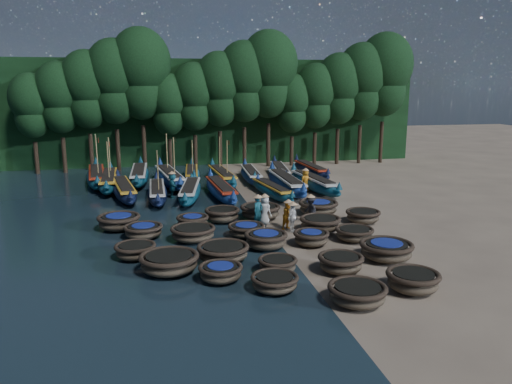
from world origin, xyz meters
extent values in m
plane|color=gray|center=(0.00, 0.00, 0.00)|extent=(120.00, 120.00, 0.00)
cube|color=black|center=(0.00, 23.50, 5.00)|extent=(40.00, 3.00, 10.00)
ellipsoid|color=brown|center=(-1.60, -8.62, 0.28)|extent=(1.93, 1.93, 0.56)
torus|color=#34281E|center=(-1.60, -8.62, 0.54)|extent=(1.86, 1.86, 0.17)
cylinder|color=black|center=(-1.60, -8.62, 0.58)|extent=(1.42, 1.42, 0.05)
ellipsoid|color=brown|center=(1.03, -10.36, 0.33)|extent=(2.23, 2.23, 0.65)
torus|color=#34281E|center=(1.03, -10.36, 0.63)|extent=(2.16, 2.16, 0.20)
cylinder|color=black|center=(1.03, -10.36, 0.67)|extent=(1.64, 1.64, 0.06)
ellipsoid|color=brown|center=(3.53, -9.75, 0.36)|extent=(2.35, 2.35, 0.71)
torus|color=#34281E|center=(3.53, -9.75, 0.69)|extent=(2.07, 2.07, 0.22)
cylinder|color=black|center=(3.53, -9.75, 0.73)|extent=(1.55, 1.55, 0.06)
ellipsoid|color=brown|center=(-5.48, -5.93, 0.37)|extent=(2.78, 2.78, 0.73)
torus|color=#34281E|center=(-5.48, -5.93, 0.71)|extent=(2.53, 2.53, 0.22)
cylinder|color=black|center=(-5.48, -5.93, 0.76)|extent=(1.93, 1.93, 0.07)
ellipsoid|color=brown|center=(-3.50, -7.27, 0.30)|extent=(2.19, 2.19, 0.60)
torus|color=#34281E|center=(-3.50, -7.27, 0.58)|extent=(1.81, 1.81, 0.18)
cylinder|color=black|center=(-3.50, -7.27, 0.62)|extent=(1.36, 1.36, 0.05)
cylinder|color=navy|center=(-3.50, -7.27, 0.66)|extent=(1.05, 1.05, 0.04)
ellipsoid|color=brown|center=(-1.05, -6.86, 0.29)|extent=(1.92, 1.92, 0.59)
torus|color=#34281E|center=(-1.05, -6.86, 0.57)|extent=(1.66, 1.66, 0.18)
cylinder|color=black|center=(-1.05, -6.86, 0.61)|extent=(1.25, 1.25, 0.05)
ellipsoid|color=brown|center=(1.55, -7.34, 0.34)|extent=(1.95, 1.95, 0.68)
torus|color=#34281E|center=(1.55, -7.34, 0.66)|extent=(1.93, 1.93, 0.21)
cylinder|color=black|center=(1.55, -7.34, 0.70)|extent=(1.45, 1.45, 0.06)
ellipsoid|color=brown|center=(4.12, -6.28, 0.36)|extent=(2.80, 2.80, 0.73)
torus|color=#34281E|center=(4.12, -6.28, 0.71)|extent=(2.42, 2.42, 0.22)
cylinder|color=black|center=(4.12, -6.28, 0.75)|extent=(1.85, 1.85, 0.07)
cylinder|color=navy|center=(4.12, -6.28, 0.79)|extent=(1.42, 1.42, 0.04)
ellipsoid|color=brown|center=(-6.92, -3.88, 0.31)|extent=(2.07, 2.07, 0.61)
torus|color=#34281E|center=(-6.92, -3.88, 0.59)|extent=(1.88, 1.88, 0.19)
cylinder|color=black|center=(-6.92, -3.88, 0.63)|extent=(1.42, 1.42, 0.06)
ellipsoid|color=brown|center=(-3.09, -5.03, 0.35)|extent=(2.33, 2.33, 0.69)
torus|color=#34281E|center=(-3.09, -5.03, 0.67)|extent=(2.35, 2.35, 0.21)
cylinder|color=black|center=(-3.09, -5.03, 0.71)|extent=(1.79, 1.79, 0.06)
ellipsoid|color=brown|center=(-0.83, -3.67, 0.35)|extent=(2.40, 2.40, 0.71)
torus|color=#34281E|center=(-0.83, -3.67, 0.69)|extent=(2.10, 2.10, 0.21)
cylinder|color=black|center=(-0.83, -3.67, 0.73)|extent=(1.58, 1.58, 0.06)
cylinder|color=navy|center=(-0.83, -3.67, 0.77)|extent=(1.21, 1.21, 0.04)
ellipsoid|color=brown|center=(1.43, -3.69, 0.32)|extent=(2.02, 2.02, 0.64)
torus|color=#34281E|center=(1.43, -3.69, 0.62)|extent=(1.78, 1.78, 0.19)
cylinder|color=black|center=(1.43, -3.69, 0.66)|extent=(1.33, 1.33, 0.06)
cylinder|color=navy|center=(1.43, -3.69, 0.70)|extent=(1.02, 1.02, 0.04)
ellipsoid|color=brown|center=(3.79, -3.39, 0.30)|extent=(2.23, 2.23, 0.60)
torus|color=#34281E|center=(3.79, -3.39, 0.58)|extent=(1.95, 1.95, 0.18)
cylinder|color=black|center=(3.79, -3.39, 0.62)|extent=(1.49, 1.49, 0.05)
ellipsoid|color=brown|center=(-6.62, -0.81, 0.31)|extent=(1.88, 1.88, 0.62)
torus|color=#34281E|center=(-6.62, -0.81, 0.60)|extent=(2.00, 2.00, 0.19)
cylinder|color=black|center=(-6.62, -0.81, 0.63)|extent=(1.52, 1.52, 0.06)
cylinder|color=navy|center=(-6.62, -0.81, 0.67)|extent=(1.17, 1.17, 0.04)
ellipsoid|color=brown|center=(-4.17, -1.79, 0.33)|extent=(2.72, 2.72, 0.66)
torus|color=#34281E|center=(-4.17, -1.79, 0.64)|extent=(2.27, 2.27, 0.20)
cylinder|color=black|center=(-4.17, -1.79, 0.68)|extent=(1.74, 1.74, 0.06)
ellipsoid|color=brown|center=(-1.41, -1.64, 0.29)|extent=(1.83, 1.83, 0.59)
torus|color=#34281E|center=(-1.41, -1.64, 0.57)|extent=(1.94, 1.94, 0.18)
cylinder|color=black|center=(-1.41, -1.64, 0.61)|extent=(1.47, 1.47, 0.05)
cylinder|color=navy|center=(-1.41, -1.64, 0.64)|extent=(1.13, 1.13, 0.04)
ellipsoid|color=brown|center=(2.61, -1.54, 0.36)|extent=(2.10, 2.10, 0.72)
torus|color=#34281E|center=(2.61, -1.54, 0.70)|extent=(2.21, 2.21, 0.22)
cylinder|color=black|center=(2.61, -1.54, 0.74)|extent=(1.67, 1.67, 0.07)
ellipsoid|color=brown|center=(5.56, -0.38, 0.32)|extent=(2.31, 2.31, 0.65)
torus|color=#34281E|center=(5.56, -0.38, 0.63)|extent=(1.98, 1.98, 0.20)
cylinder|color=black|center=(5.56, -0.38, 0.67)|extent=(1.49, 1.49, 0.06)
ellipsoid|color=brown|center=(-7.94, 1.02, 0.36)|extent=(2.71, 2.71, 0.72)
torus|color=#34281E|center=(-7.94, 1.02, 0.70)|extent=(2.31, 2.31, 0.22)
cylinder|color=black|center=(-7.94, 1.02, 0.74)|extent=(1.76, 1.76, 0.07)
cylinder|color=navy|center=(-7.94, 1.02, 0.78)|extent=(1.35, 1.35, 0.04)
ellipsoid|color=brown|center=(-4.01, 0.49, 0.31)|extent=(2.08, 2.08, 0.62)
torus|color=#34281E|center=(-4.01, 0.49, 0.60)|extent=(1.79, 1.79, 0.19)
cylinder|color=black|center=(-4.01, 0.49, 0.64)|extent=(1.34, 1.34, 0.06)
cylinder|color=navy|center=(-4.01, 0.49, 0.68)|extent=(1.03, 1.03, 0.04)
ellipsoid|color=brown|center=(-2.25, 1.37, 0.36)|extent=(2.33, 2.33, 0.72)
torus|color=#34281E|center=(-2.25, 1.37, 0.70)|extent=(2.01, 2.01, 0.22)
cylinder|color=black|center=(-2.25, 1.37, 0.74)|extent=(1.50, 1.50, 0.07)
ellipsoid|color=brown|center=(0.00, 1.56, 0.37)|extent=(2.19, 2.19, 0.74)
torus|color=#34281E|center=(0.00, 1.56, 0.72)|extent=(2.35, 2.35, 0.23)
cylinder|color=black|center=(0.00, 1.56, 0.77)|extent=(1.78, 1.78, 0.07)
ellipsoid|color=brown|center=(3.63, 1.83, 0.37)|extent=(2.35, 2.35, 0.74)
torus|color=#34281E|center=(3.63, 1.83, 0.72)|extent=(2.39, 2.39, 0.22)
cylinder|color=black|center=(3.63, 1.83, 0.76)|extent=(1.82, 1.82, 0.07)
cylinder|color=navy|center=(3.63, 1.83, 0.81)|extent=(1.40, 1.40, 0.04)
ellipsoid|color=#0D1933|center=(-8.11, 8.98, 0.50)|extent=(2.74, 8.14, 1.00)
cone|color=#0D1933|center=(-8.75, 12.83, 1.15)|extent=(0.44, 0.44, 0.60)
cone|color=#0D1933|center=(-7.46, 5.13, 1.10)|extent=(0.44, 0.44, 0.50)
cube|color=gold|center=(-8.11, 8.98, 0.92)|extent=(2.06, 6.29, 0.12)
cube|color=black|center=(-8.11, 8.98, 1.00)|extent=(1.66, 5.46, 0.10)
ellipsoid|color=#0D1933|center=(-5.83, 7.87, 0.46)|extent=(1.37, 7.41, 0.93)
cone|color=#0D1933|center=(-5.85, 11.48, 1.07)|extent=(0.41, 0.41, 0.56)
cone|color=#0D1933|center=(-5.82, 4.26, 1.02)|extent=(0.41, 0.41, 0.46)
cube|color=silver|center=(-5.83, 7.87, 0.85)|extent=(1.00, 5.75, 0.11)
cube|color=black|center=(-5.83, 7.87, 0.93)|extent=(0.74, 5.00, 0.09)
cylinder|color=#997F4C|center=(-5.74, 8.98, 1.94)|extent=(0.06, 0.22, 2.59)
cylinder|color=#997F4C|center=(-5.73, 6.48, 1.94)|extent=(0.06, 0.22, 2.59)
plane|color=red|center=(-5.59, 6.48, 3.07)|extent=(0.00, 0.32, 0.32)
ellipsoid|color=#0F4256|center=(-3.62, 7.69, 0.48)|extent=(2.56, 7.84, 0.96)
cone|color=#0F4256|center=(-3.04, 11.41, 1.11)|extent=(0.42, 0.42, 0.58)
cone|color=#0F4256|center=(-4.20, 3.97, 1.06)|extent=(0.42, 0.42, 0.48)
cube|color=silver|center=(-3.62, 7.69, 0.89)|extent=(1.92, 6.07, 0.12)
cube|color=black|center=(-3.62, 7.69, 0.96)|extent=(1.54, 5.26, 0.10)
ellipsoid|color=navy|center=(-1.51, 7.63, 0.50)|extent=(2.00, 8.06, 1.00)
cone|color=navy|center=(-1.79, 11.50, 1.15)|extent=(0.44, 0.44, 0.60)
cone|color=navy|center=(-1.23, 3.75, 1.10)|extent=(0.44, 0.44, 0.50)
cube|color=#9F2713|center=(-1.51, 7.63, 0.92)|extent=(1.49, 6.24, 0.12)
cube|color=black|center=(-1.51, 7.63, 1.00)|extent=(1.16, 5.42, 0.10)
ellipsoid|color=#0F4256|center=(2.01, 7.13, 0.44)|extent=(2.33, 7.15, 0.88)
cone|color=#0F4256|center=(1.48, 10.52, 1.01)|extent=(0.39, 0.39, 0.53)
cone|color=#0F4256|center=(2.53, 3.74, 0.97)|extent=(0.39, 0.39, 0.44)
cube|color=gold|center=(2.01, 7.13, 0.81)|extent=(1.75, 5.53, 0.11)
cube|color=black|center=(2.01, 7.13, 0.88)|extent=(1.41, 4.80, 0.09)
ellipsoid|color=navy|center=(3.48, 8.79, 0.56)|extent=(1.65, 8.90, 1.11)
cone|color=navy|center=(3.45, 13.12, 1.28)|extent=(0.49, 0.49, 0.67)
cone|color=navy|center=(3.50, 4.45, 1.22)|extent=(0.49, 0.49, 0.56)
cube|color=silver|center=(3.48, 8.79, 1.02)|extent=(1.21, 6.89, 0.13)
cube|color=black|center=(3.48, 8.79, 1.11)|extent=(0.90, 6.00, 0.11)
ellipsoid|color=#0F4256|center=(5.56, 8.60, 0.52)|extent=(2.35, 8.43, 1.04)
cone|color=#0F4256|center=(5.14, 12.64, 1.20)|extent=(0.46, 0.46, 0.62)
cone|color=#0F4256|center=(5.98, 4.57, 1.14)|extent=(0.46, 0.46, 0.52)
cube|color=silver|center=(5.56, 8.60, 0.96)|extent=(1.76, 6.53, 0.12)
cube|color=black|center=(5.56, 8.60, 1.04)|extent=(1.39, 5.67, 0.10)
ellipsoid|color=#0F4256|center=(-10.42, 14.25, 0.54)|extent=(2.56, 8.84, 1.09)
cone|color=#0F4256|center=(-10.91, 18.47, 1.25)|extent=(0.48, 0.48, 0.65)
cone|color=#0F4256|center=(-9.94, 10.03, 1.20)|extent=(0.48, 0.48, 0.54)
cube|color=#9F2713|center=(-10.42, 14.25, 1.00)|extent=(1.91, 6.84, 0.13)
cube|color=black|center=(-10.42, 14.25, 1.09)|extent=(1.52, 5.94, 0.11)
cylinder|color=#997F4C|center=(-10.47, 15.56, 2.29)|extent=(0.08, 0.26, 3.05)
cylinder|color=#997F4C|center=(-10.13, 12.64, 2.29)|extent=(0.08, 0.26, 3.05)
plane|color=red|center=(-9.97, 12.65, 3.62)|extent=(0.00, 0.38, 0.38)
ellipsoid|color=#0F4256|center=(-9.38, 12.43, 0.53)|extent=(1.93, 8.57, 1.06)
cone|color=#0F4256|center=(-9.57, 16.58, 1.22)|extent=(0.47, 0.47, 0.64)
cone|color=#0F4256|center=(-9.18, 8.29, 1.17)|extent=(0.47, 0.47, 0.53)
cube|color=gold|center=(-9.38, 12.43, 0.98)|extent=(1.42, 6.64, 0.13)
cube|color=black|center=(-9.38, 12.43, 1.06)|extent=(1.10, 5.78, 0.11)
cylinder|color=#997F4C|center=(-9.33, 13.71, 2.23)|extent=(0.07, 0.25, 2.98)
cylinder|color=#997F4C|center=(-9.20, 10.84, 2.23)|extent=(0.07, 0.25, 2.98)
plane|color=red|center=(-9.04, 10.85, 3.53)|extent=(0.00, 0.37, 0.37)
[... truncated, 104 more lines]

